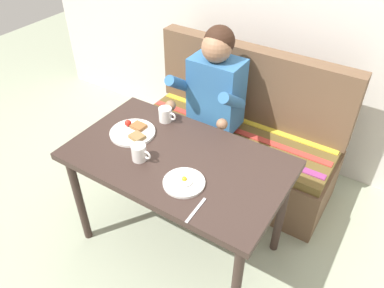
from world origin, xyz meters
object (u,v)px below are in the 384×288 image
object	(u,v)px
fork	(196,210)
coffee_mug_second	(139,152)
plate_breakfast	(133,132)
person	(211,100)
couch	(237,142)
table	(177,168)
plate_eggs	(184,182)
coffee_mug	(166,114)

from	to	relation	value
fork	coffee_mug_second	bearing A→B (deg)	160.64
plate_breakfast	coffee_mug_second	world-z (taller)	coffee_mug_second
person	fork	size ratio (longest dim) A/B	7.13
couch	coffee_mug_second	size ratio (longest dim) A/B	12.20
table	plate_breakfast	world-z (taller)	plate_breakfast
plate_eggs	coffee_mug	distance (m)	0.56
plate_breakfast	coffee_mug	world-z (taller)	coffee_mug
coffee_mug	coffee_mug_second	world-z (taller)	coffee_mug_second
couch	coffee_mug_second	world-z (taller)	couch
coffee_mug	fork	size ratio (longest dim) A/B	0.69
couch	person	bearing A→B (deg)	-127.78
person	plate_eggs	world-z (taller)	person
person	coffee_mug	size ratio (longest dim) A/B	10.27
table	plate_breakfast	bearing A→B (deg)	174.07
plate_breakfast	coffee_mug_second	bearing A→B (deg)	-41.63
plate_breakfast	plate_eggs	distance (m)	0.51
plate_eggs	fork	bearing A→B (deg)	-39.22
plate_eggs	couch	bearing A→B (deg)	99.00
couch	person	world-z (taller)	person
person	plate_breakfast	xyz separation A→B (m)	(-0.20, -0.56, 0.00)
couch	plate_breakfast	size ratio (longest dim) A/B	5.45
plate_eggs	fork	xyz separation A→B (m)	(0.14, -0.12, -0.01)
couch	plate_eggs	distance (m)	1.01
couch	plate_eggs	world-z (taller)	couch
plate_breakfast	plate_eggs	xyz separation A→B (m)	(0.48, -0.18, -0.00)
coffee_mug	fork	world-z (taller)	coffee_mug
coffee_mug	table	bearing A→B (deg)	-44.45
plate_eggs	coffee_mug	world-z (taller)	coffee_mug
plate_eggs	coffee_mug	bearing A→B (deg)	135.02
table	coffee_mug	bearing A→B (deg)	135.55
table	fork	size ratio (longest dim) A/B	7.06
person	plate_eggs	distance (m)	0.79
couch	fork	xyz separation A→B (m)	(0.29, -1.03, 0.40)
person	coffee_mug	xyz separation A→B (m)	(-0.12, -0.34, 0.04)
plate_breakfast	fork	world-z (taller)	plate_breakfast
couch	coffee_mug	distance (m)	0.73
plate_breakfast	coffee_mug	xyz separation A→B (m)	(0.08, 0.21, 0.03)
plate_breakfast	plate_eggs	bearing A→B (deg)	-21.06
table	couch	xyz separation A→B (m)	(0.00, 0.76, -0.32)
coffee_mug_second	coffee_mug	bearing A→B (deg)	104.58
table	plate_eggs	world-z (taller)	plate_eggs
coffee_mug	coffee_mug_second	xyz separation A→B (m)	(0.10, -0.37, 0.00)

